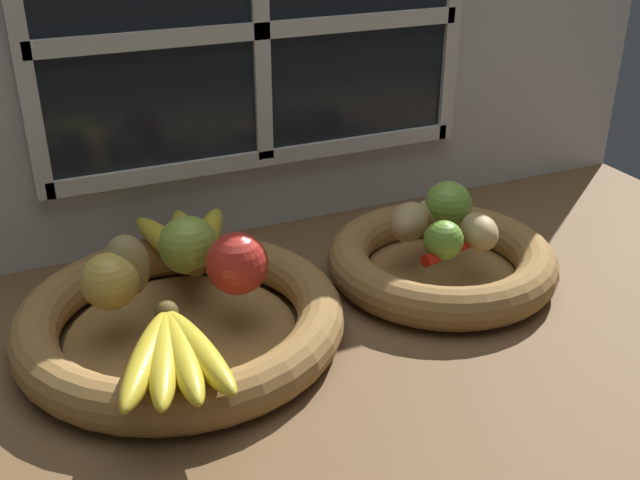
{
  "coord_description": "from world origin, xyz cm",
  "views": [
    {
      "loc": [
        -36.41,
        -74.56,
        51.58
      ],
      "look_at": [
        -1.99,
        2.51,
        9.68
      ],
      "focal_mm": 42.17,
      "sensor_mm": 36.0,
      "label": 1
    }
  ],
  "objects_px": {
    "pear_brown": "(127,266)",
    "lime_near": "(443,240)",
    "potato_oblong": "(409,222)",
    "lime_far": "(448,205)",
    "potato_small": "(479,232)",
    "chili_pepper": "(466,246)",
    "banana_bunch_back": "(187,239)",
    "apple_green_back": "(188,245)",
    "fruit_bowl_right": "(441,261)",
    "apple_red_right": "(237,264)",
    "apple_golden_left": "(110,281)",
    "banana_bunch_front": "(173,353)",
    "potato_back": "(439,212)",
    "fruit_bowl_left": "(181,320)"
  },
  "relations": [
    {
      "from": "apple_green_back",
      "to": "potato_oblong",
      "type": "relative_size",
      "value": 0.98
    },
    {
      "from": "potato_small",
      "to": "apple_golden_left",
      "type": "bearing_deg",
      "value": 174.42
    },
    {
      "from": "apple_red_right",
      "to": "potato_oblong",
      "type": "bearing_deg",
      "value": 9.33
    },
    {
      "from": "apple_red_right",
      "to": "potato_back",
      "type": "bearing_deg",
      "value": 10.57
    },
    {
      "from": "banana_bunch_front",
      "to": "potato_back",
      "type": "relative_size",
      "value": 2.95
    },
    {
      "from": "apple_green_back",
      "to": "apple_red_right",
      "type": "bearing_deg",
      "value": -61.38
    },
    {
      "from": "potato_oblong",
      "to": "lime_far",
      "type": "height_order",
      "value": "lime_far"
    },
    {
      "from": "potato_small",
      "to": "chili_pepper",
      "type": "xyz_separation_m",
      "value": [
        -0.02,
        -0.0,
        -0.02
      ]
    },
    {
      "from": "fruit_bowl_left",
      "to": "apple_green_back",
      "type": "height_order",
      "value": "apple_green_back"
    },
    {
      "from": "apple_green_back",
      "to": "lime_near",
      "type": "xyz_separation_m",
      "value": [
        0.31,
        -0.1,
        -0.01
      ]
    },
    {
      "from": "banana_bunch_front",
      "to": "pear_brown",
      "type": "bearing_deg",
      "value": 94.2
    },
    {
      "from": "fruit_bowl_right",
      "to": "lime_far",
      "type": "relative_size",
      "value": 4.74
    },
    {
      "from": "apple_red_right",
      "to": "pear_brown",
      "type": "relative_size",
      "value": 0.96
    },
    {
      "from": "banana_bunch_back",
      "to": "potato_small",
      "type": "height_order",
      "value": "potato_small"
    },
    {
      "from": "apple_golden_left",
      "to": "lime_far",
      "type": "xyz_separation_m",
      "value": [
        0.47,
        0.03,
        -0.0
      ]
    },
    {
      "from": "pear_brown",
      "to": "lime_near",
      "type": "distance_m",
      "value": 0.4
    },
    {
      "from": "apple_green_back",
      "to": "potato_small",
      "type": "height_order",
      "value": "apple_green_back"
    },
    {
      "from": "apple_golden_left",
      "to": "potato_small",
      "type": "xyz_separation_m",
      "value": [
        0.48,
        -0.05,
        -0.01
      ]
    },
    {
      "from": "fruit_bowl_right",
      "to": "lime_near",
      "type": "bearing_deg",
      "value": -123.69
    },
    {
      "from": "banana_bunch_front",
      "to": "potato_small",
      "type": "height_order",
      "value": "potato_small"
    },
    {
      "from": "lime_near",
      "to": "chili_pepper",
      "type": "relative_size",
      "value": 0.36
    },
    {
      "from": "apple_red_right",
      "to": "pear_brown",
      "type": "distance_m",
      "value": 0.13
    },
    {
      "from": "banana_bunch_back",
      "to": "lime_near",
      "type": "relative_size",
      "value": 3.47
    },
    {
      "from": "apple_golden_left",
      "to": "potato_oblong",
      "type": "relative_size",
      "value": 0.89
    },
    {
      "from": "banana_bunch_front",
      "to": "chili_pepper",
      "type": "height_order",
      "value": "banana_bunch_front"
    },
    {
      "from": "chili_pepper",
      "to": "fruit_bowl_right",
      "type": "bearing_deg",
      "value": 95.65
    },
    {
      "from": "banana_bunch_front",
      "to": "lime_near",
      "type": "height_order",
      "value": "lime_near"
    },
    {
      "from": "lime_near",
      "to": "fruit_bowl_left",
      "type": "bearing_deg",
      "value": 173.17
    },
    {
      "from": "apple_golden_left",
      "to": "potato_back",
      "type": "relative_size",
      "value": 1.06
    },
    {
      "from": "apple_red_right",
      "to": "lime_near",
      "type": "relative_size",
      "value": 1.43
    },
    {
      "from": "chili_pepper",
      "to": "banana_bunch_front",
      "type": "bearing_deg",
      "value": -179.0
    },
    {
      "from": "banana_bunch_front",
      "to": "potato_back",
      "type": "distance_m",
      "value": 0.46
    },
    {
      "from": "fruit_bowl_right",
      "to": "banana_bunch_back",
      "type": "relative_size",
      "value": 1.73
    },
    {
      "from": "apple_red_right",
      "to": "potato_small",
      "type": "relative_size",
      "value": 1.1
    },
    {
      "from": "pear_brown",
      "to": "potato_small",
      "type": "bearing_deg",
      "value": -8.15
    },
    {
      "from": "potato_small",
      "to": "banana_bunch_front",
      "type": "bearing_deg",
      "value": -167.56
    },
    {
      "from": "pear_brown",
      "to": "potato_back",
      "type": "xyz_separation_m",
      "value": [
        0.44,
        0.02,
        -0.02
      ]
    },
    {
      "from": "potato_back",
      "to": "potato_oblong",
      "type": "bearing_deg",
      "value": -164.05
    },
    {
      "from": "pear_brown",
      "to": "lime_near",
      "type": "bearing_deg",
      "value": -10.41
    },
    {
      "from": "fruit_bowl_left",
      "to": "lime_far",
      "type": "distance_m",
      "value": 0.41
    },
    {
      "from": "apple_golden_left",
      "to": "banana_bunch_front",
      "type": "height_order",
      "value": "apple_golden_left"
    },
    {
      "from": "banana_bunch_back",
      "to": "potato_small",
      "type": "distance_m",
      "value": 0.39
    },
    {
      "from": "apple_golden_left",
      "to": "banana_bunch_back",
      "type": "relative_size",
      "value": 0.37
    },
    {
      "from": "fruit_bowl_right",
      "to": "lime_near",
      "type": "height_order",
      "value": "lime_near"
    },
    {
      "from": "fruit_bowl_right",
      "to": "apple_golden_left",
      "type": "bearing_deg",
      "value": 178.35
    },
    {
      "from": "apple_red_right",
      "to": "potato_oblong",
      "type": "xyz_separation_m",
      "value": [
        0.26,
        0.04,
        -0.01
      ]
    },
    {
      "from": "apple_green_back",
      "to": "potato_small",
      "type": "distance_m",
      "value": 0.38
    },
    {
      "from": "apple_golden_left",
      "to": "banana_bunch_back",
      "type": "xyz_separation_m",
      "value": [
        0.12,
        0.11,
        -0.02
      ]
    },
    {
      "from": "potato_back",
      "to": "lime_near",
      "type": "distance_m",
      "value": 0.1
    },
    {
      "from": "apple_red_right",
      "to": "lime_far",
      "type": "distance_m",
      "value": 0.33
    }
  ]
}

